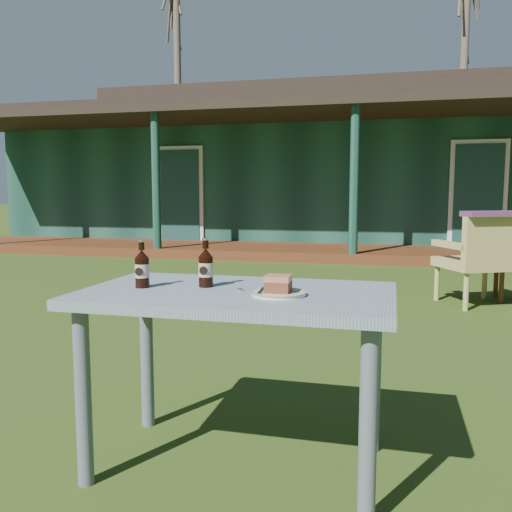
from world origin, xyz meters
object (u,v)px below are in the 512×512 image
(cake_slice, at_px, (278,284))
(cola_bottle_near, at_px, (206,267))
(cafe_table, at_px, (237,316))
(plate, at_px, (279,293))
(cola_bottle_far, at_px, (142,268))
(armchair_left, at_px, (483,256))

(cake_slice, bearing_deg, cola_bottle_near, 160.43)
(cola_bottle_near, bearing_deg, cafe_table, -17.13)
(cake_slice, relative_size, cola_bottle_near, 0.46)
(plate, height_order, cola_bottle_far, cola_bottle_far)
(cafe_table, relative_size, plate, 5.88)
(cafe_table, bearing_deg, plate, -18.75)
(cola_bottle_near, relative_size, cola_bottle_far, 1.03)
(cafe_table, relative_size, cola_bottle_near, 6.06)
(cafe_table, xyz_separation_m, armchair_left, (1.43, 3.56, -0.13))
(cake_slice, bearing_deg, cafe_table, 158.50)
(cafe_table, bearing_deg, cola_bottle_far, -175.24)
(plate, height_order, armchair_left, armchair_left)
(cake_slice, relative_size, armchair_left, 0.10)
(cafe_table, bearing_deg, armchair_left, 68.09)
(cola_bottle_far, bearing_deg, plate, -2.90)
(cafe_table, height_order, cola_bottle_far, cola_bottle_far)
(cola_bottle_near, xyz_separation_m, cola_bottle_far, (-0.24, -0.08, -0.00))
(cake_slice, distance_m, cola_bottle_near, 0.34)
(plate, xyz_separation_m, cake_slice, (-0.00, -0.01, 0.04))
(cake_slice, bearing_deg, plate, 81.87)
(plate, distance_m, cola_bottle_near, 0.35)
(cake_slice, bearing_deg, armchair_left, 70.93)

